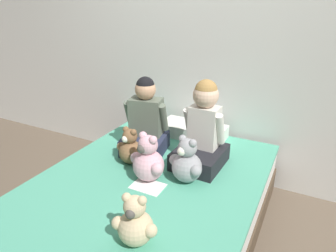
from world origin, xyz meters
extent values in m
plane|color=brown|center=(0.00, 0.00, 0.00)|extent=(14.00, 14.00, 0.00)
cube|color=silver|center=(0.00, 1.09, 1.25)|extent=(8.00, 0.06, 2.50)
cube|color=#473828|center=(0.00, 0.00, 0.11)|extent=(1.43, 2.01, 0.22)
cube|color=silver|center=(0.00, 0.00, 0.31)|extent=(1.40, 1.97, 0.19)
cube|color=#4CA384|center=(0.00, 0.00, 0.42)|extent=(1.42, 1.99, 0.03)
cube|color=#282D47|center=(-0.23, 0.41, 0.50)|extent=(0.38, 0.37, 0.13)
cube|color=#5B6656|center=(-0.24, 0.46, 0.72)|extent=(0.27, 0.19, 0.29)
sphere|color=tan|center=(-0.24, 0.46, 0.93)|extent=(0.16, 0.16, 0.16)
sphere|color=black|center=(-0.24, 0.46, 0.96)|extent=(0.14, 0.14, 0.14)
cylinder|color=#5B6656|center=(-0.37, 0.43, 0.72)|extent=(0.08, 0.14, 0.24)
cylinder|color=#5B6656|center=(-0.10, 0.48, 0.72)|extent=(0.08, 0.14, 0.24)
cube|color=black|center=(0.23, 0.41, 0.50)|extent=(0.34, 0.40, 0.12)
cube|color=silver|center=(0.23, 0.47, 0.72)|extent=(0.21, 0.15, 0.31)
sphere|color=beige|center=(0.23, 0.47, 0.95)|extent=(0.18, 0.18, 0.18)
sphere|color=#A37A42|center=(0.23, 0.47, 0.98)|extent=(0.16, 0.16, 0.16)
cylinder|color=silver|center=(0.12, 0.47, 0.72)|extent=(0.06, 0.14, 0.25)
cylinder|color=silver|center=(0.35, 0.46, 0.72)|extent=(0.06, 0.14, 0.25)
sphere|color=brown|center=(-0.23, 0.21, 0.53)|extent=(0.17, 0.17, 0.17)
sphere|color=brown|center=(-0.23, 0.21, 0.65)|extent=(0.11, 0.11, 0.11)
sphere|color=white|center=(-0.24, 0.17, 0.65)|extent=(0.05, 0.05, 0.05)
sphere|color=brown|center=(-0.27, 0.22, 0.69)|extent=(0.05, 0.05, 0.05)
sphere|color=brown|center=(-0.19, 0.20, 0.69)|extent=(0.05, 0.05, 0.05)
sphere|color=brown|center=(-0.31, 0.21, 0.55)|extent=(0.07, 0.07, 0.07)
sphere|color=brown|center=(-0.15, 0.18, 0.55)|extent=(0.07, 0.07, 0.07)
sphere|color=#939399|center=(0.23, 0.18, 0.54)|extent=(0.20, 0.20, 0.20)
sphere|color=#939399|center=(0.23, 0.18, 0.68)|extent=(0.12, 0.12, 0.12)
sphere|color=white|center=(0.21, 0.13, 0.68)|extent=(0.06, 0.06, 0.06)
sphere|color=#939399|center=(0.19, 0.19, 0.73)|extent=(0.05, 0.05, 0.05)
sphere|color=#939399|center=(0.27, 0.16, 0.73)|extent=(0.05, 0.05, 0.05)
sphere|color=#939399|center=(0.14, 0.19, 0.56)|extent=(0.08, 0.08, 0.08)
sphere|color=#939399|center=(0.31, 0.13, 0.56)|extent=(0.08, 0.08, 0.08)
sphere|color=#DBA3B2|center=(0.00, 0.08, 0.54)|extent=(0.21, 0.21, 0.21)
sphere|color=#DBA3B2|center=(0.00, 0.08, 0.69)|extent=(0.13, 0.13, 0.13)
sphere|color=#4C4742|center=(-0.01, 0.03, 0.69)|extent=(0.06, 0.06, 0.06)
sphere|color=#DBA3B2|center=(-0.04, 0.09, 0.75)|extent=(0.05, 0.05, 0.05)
sphere|color=#DBA3B2|center=(0.05, 0.07, 0.75)|extent=(0.05, 0.05, 0.05)
sphere|color=#DBA3B2|center=(-0.10, 0.09, 0.57)|extent=(0.08, 0.08, 0.08)
sphere|color=#DBA3B2|center=(0.09, 0.03, 0.57)|extent=(0.08, 0.08, 0.08)
sphere|color=#D1B78E|center=(0.23, -0.44, 0.53)|extent=(0.18, 0.18, 0.18)
sphere|color=#D1B78E|center=(0.23, -0.44, 0.65)|extent=(0.11, 0.11, 0.11)
sphere|color=#4C4742|center=(0.24, -0.48, 0.65)|extent=(0.05, 0.05, 0.05)
sphere|color=#D1B78E|center=(0.19, -0.44, 0.70)|extent=(0.05, 0.05, 0.05)
sphere|color=#D1B78E|center=(0.27, -0.43, 0.70)|extent=(0.05, 0.05, 0.05)
sphere|color=#D1B78E|center=(0.15, -0.47, 0.55)|extent=(0.07, 0.07, 0.07)
sphere|color=#D1B78E|center=(0.32, -0.44, 0.55)|extent=(0.07, 0.07, 0.07)
cube|color=silver|center=(0.00, 0.84, 0.49)|extent=(0.57, 0.26, 0.11)
cube|color=white|center=(0.04, 0.00, 0.44)|extent=(0.21, 0.15, 0.00)
camera|label=1|loc=(0.89, -1.39, 1.55)|focal=32.00mm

